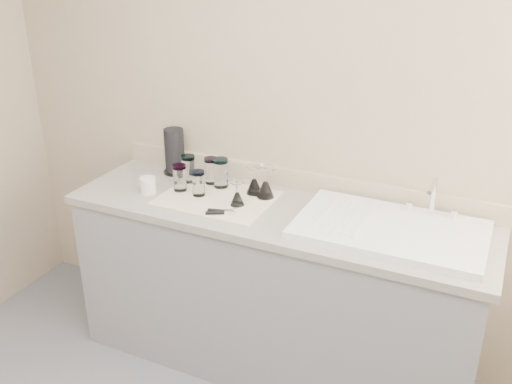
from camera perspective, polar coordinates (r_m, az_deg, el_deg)
The scene contains 15 objects.
room_envelope at distance 1.53m, azimuth -15.94°, elevation 2.61°, with size 3.54×3.50×2.52m.
counter_unit at distance 2.95m, azimuth 1.81°, elevation -9.68°, with size 2.06×0.62×0.90m.
sink_unit at distance 2.58m, azimuth 13.31°, elevation -3.64°, with size 0.82×0.50×0.22m.
dish_towel at distance 2.85m, azimuth -3.91°, elevation -0.62°, with size 0.55×0.42×0.01m, color white.
tumbler_teal at distance 3.02m, azimuth -6.78°, elevation 2.35°, with size 0.07×0.07×0.15m.
tumbler_cyan at distance 2.99m, azimuth -4.51°, elevation 2.17°, with size 0.07×0.07×0.14m.
tumbler_purple at distance 2.94m, azimuth -3.54°, elevation 1.94°, with size 0.08×0.08×0.15m.
tumbler_magenta at distance 2.92m, azimuth -7.64°, elevation 1.45°, with size 0.07×0.07×0.14m.
tumbler_blue at distance 2.85m, azimuth -5.78°, elevation 0.90°, with size 0.07×0.07×0.13m.
goblet_back_left at distance 2.87m, azimuth -0.17°, elevation 0.79°, with size 0.08×0.08×0.15m.
goblet_back_right at distance 2.82m, azimuth 0.95°, elevation 0.49°, with size 0.09×0.09×0.16m.
goblet_front_left at distance 2.75m, azimuth -1.89°, elevation -0.49°, with size 0.07×0.07×0.12m.
can_opener at distance 2.68m, azimuth -3.47°, elevation -1.99°, with size 0.14×0.09×0.02m.
white_mug at distance 2.95m, azimuth -10.77°, elevation 0.69°, with size 0.12×0.11×0.08m.
paper_towel_roll at distance 3.15m, azimuth -8.14°, elevation 4.02°, with size 0.13×0.13×0.25m.
Camera 1 is at (0.96, -1.06, 2.09)m, focal length 40.00 mm.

